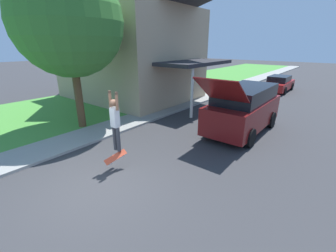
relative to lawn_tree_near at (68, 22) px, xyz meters
The scene contains 9 objects.
ground_plane 7.22m from the lawn_tree_near, 27.21° to the right, with size 120.00×120.00×0.00m, color #333335.
lawn 6.74m from the lawn_tree_near, 132.18° to the left, with size 10.00×80.00×0.08m.
sidewalk 6.04m from the lawn_tree_near, 71.27° to the left, with size 1.80×80.00×0.10m.
house 7.14m from the lawn_tree_near, 117.13° to the left, with size 11.85×7.97×8.59m.
lawn_tree_near is the anchor object (origin of this frame).
suv_parked 8.60m from the lawn_tree_near, 35.30° to the left, with size 2.10×5.51×2.83m.
car_down_street 17.39m from the lawn_tree_near, 72.49° to the left, with size 1.84×4.39×1.35m.
skateboarder 5.59m from the lawn_tree_near, 17.01° to the right, with size 0.41×0.23×1.96m.
skateboard 6.43m from the lawn_tree_near, 18.71° to the right, with size 0.33×0.72×0.36m.
Camera 1 is at (5.11, -3.06, 3.90)m, focal length 24.00 mm.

